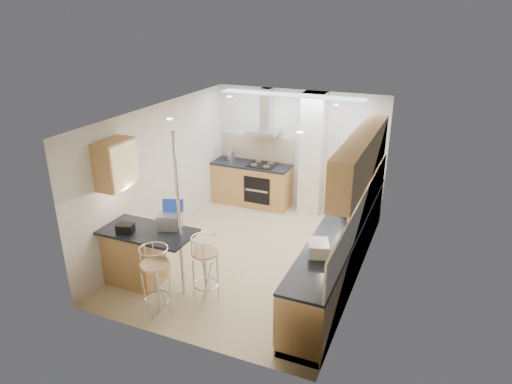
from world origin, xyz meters
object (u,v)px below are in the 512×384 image
at_px(bar_stool_near, 156,281).
at_px(bread_bin, 318,248).
at_px(laptop, 170,221).
at_px(bar_stool_end, 205,268).
at_px(microwave, 352,204).

distance_m(bar_stool_near, bread_bin, 2.26).
xyz_separation_m(laptop, bar_stool_end, (0.66, -0.16, -0.55)).
xyz_separation_m(laptop, bread_bin, (2.24, 0.15, -0.05)).
bearing_deg(microwave, laptop, 103.40).
bearing_deg(bar_stool_end, bread_bin, -67.18).
distance_m(laptop, bread_bin, 2.25).
bearing_deg(bar_stool_near, bar_stool_end, 68.83).
bearing_deg(bar_stool_near, microwave, 64.79).
distance_m(bar_stool_end, bread_bin, 1.69).
distance_m(microwave, bread_bin, 1.54).
xyz_separation_m(microwave, bar_stool_near, (-2.15, -2.43, -0.54)).
bearing_deg(laptop, bread_bin, -14.85).
bearing_deg(microwave, bar_stool_near, 116.41).
xyz_separation_m(bar_stool_near, bar_stool_end, (0.44, 0.58, -0.02)).
distance_m(laptop, bar_stool_near, 0.94).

